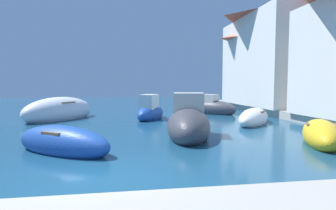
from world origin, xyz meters
TOP-DOWN VIEW (x-y plane):
  - ground at (0.00, 0.00)m, footprint 80.00×80.00m
  - quay_promenade at (4.32, -0.37)m, footprint 44.00×32.00m
  - moored_boat_1 at (-3.61, 11.44)m, footprint 4.53×5.41m
  - moored_boat_3 at (2.99, 4.78)m, footprint 2.64×4.61m
  - moored_boat_4 at (1.93, 10.75)m, footprint 2.52×3.45m
  - moored_boat_6 at (7.32, 7.75)m, footprint 3.45×3.80m
  - moored_boat_7 at (-1.56, 2.80)m, footprint 3.73×3.15m
  - moored_boat_10 at (7.51, 2.79)m, footprint 2.94×3.80m
  - moored_boat_11 at (6.75, 13.32)m, footprint 3.54×3.77m
  - waterfront_building_annex at (13.00, 14.57)m, footprint 7.03×9.93m
  - waterfront_building_far at (13.00, 16.94)m, footprint 6.33×6.49m

SIDE VIEW (x-z plane):
  - ground at x=0.00m, z-range 0.00..0.00m
  - quay_promenade at x=4.32m, z-range 0.00..0.50m
  - moored_boat_10 at x=7.51m, z-range -0.24..0.86m
  - moored_boat_7 at x=-1.56m, z-range -0.24..0.86m
  - moored_boat_6 at x=7.32m, z-range -0.25..0.87m
  - moored_boat_11 at x=6.75m, z-range -0.43..1.27m
  - moored_boat_4 at x=1.93m, z-range -0.44..1.35m
  - moored_boat_1 at x=-3.61m, z-range -0.40..1.38m
  - moored_boat_3 at x=2.99m, z-range -0.54..1.61m
  - waterfront_building_far at x=13.00m, z-range 0.55..7.28m
  - waterfront_building_annex at x=13.00m, z-range 0.56..8.76m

